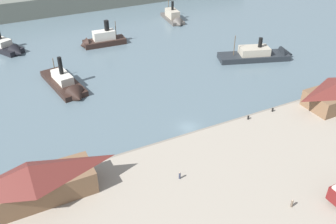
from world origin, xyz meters
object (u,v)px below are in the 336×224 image
at_px(ferry_shed_central_terminal, 32,183).
at_px(pedestrian_by_tram, 292,204).
at_px(ferry_outer_harbor, 100,40).
at_px(ferry_mid_harbor, 2,46).
at_px(mooring_post_east, 248,118).
at_px(ferry_moored_east, 67,86).
at_px(ferry_departing_north, 263,55).
at_px(pedestrian_at_waters_edge, 180,176).
at_px(ferry_moored_west, 174,18).
at_px(mooring_post_west, 273,110).

distance_m(ferry_shed_central_terminal, pedestrian_by_tram, 45.31).
distance_m(ferry_outer_harbor, ferry_mid_harbor, 33.47).
height_order(mooring_post_east, ferry_moored_east, ferry_moored_east).
height_order(ferry_shed_central_terminal, ferry_moored_east, ferry_shed_central_terminal).
distance_m(mooring_post_east, ferry_departing_north, 39.59).
xyz_separation_m(ferry_shed_central_terminal, pedestrian_at_waters_edge, (25.46, -6.90, -3.17)).
xyz_separation_m(mooring_post_east, ferry_departing_north, (27.55, 28.43, -0.25)).
relative_size(ferry_mid_harbor, ferry_moored_west, 1.41).
bearing_deg(ferry_departing_north, ferry_moored_east, 172.89).
xyz_separation_m(mooring_post_east, ferry_outer_harbor, (-16.14, 63.57, 0.18)).
xyz_separation_m(pedestrian_by_tram, mooring_post_east, (10.33, 25.81, -0.30)).
xyz_separation_m(mooring_post_east, ferry_moored_east, (-34.57, 36.18, -0.46)).
xyz_separation_m(pedestrian_at_waters_edge, ferry_mid_harbor, (-23.28, 85.58, -0.48)).
distance_m(pedestrian_at_waters_edge, ferry_outer_harbor, 74.75).
height_order(pedestrian_by_tram, mooring_post_west, pedestrian_by_tram).
bearing_deg(mooring_post_east, ferry_shed_central_terminal, -175.61).
bearing_deg(ferry_shed_central_terminal, mooring_post_east, 4.39).
height_order(ferry_shed_central_terminal, mooring_post_west, ferry_shed_central_terminal).
relative_size(pedestrian_by_tram, pedestrian_at_waters_edge, 1.05).
xyz_separation_m(ferry_shed_central_terminal, pedestrian_by_tram, (39.50, -21.98, -3.13)).
distance_m(ferry_outer_harbor, ferry_moored_west, 36.87).
relative_size(mooring_post_west, ferry_outer_harbor, 0.06).
bearing_deg(mooring_post_west, pedestrian_at_waters_edge, -161.22).
relative_size(ferry_outer_harbor, ferry_moored_west, 0.96).
height_order(mooring_post_east, ferry_departing_north, ferry_departing_north).
bearing_deg(pedestrian_by_tram, ferry_departing_north, 55.08).
relative_size(mooring_post_west, mooring_post_east, 1.00).
bearing_deg(ferry_moored_west, ferry_departing_north, -79.53).
xyz_separation_m(mooring_post_east, ferry_moored_west, (18.99, 74.74, -0.15)).
distance_m(pedestrian_at_waters_edge, ferry_moored_east, 48.01).
xyz_separation_m(ferry_shed_central_terminal, mooring_post_west, (57.34, 3.94, -3.43)).
xyz_separation_m(ferry_outer_harbor, ferry_moored_east, (-18.44, -27.38, -0.64)).
relative_size(ferry_moored_east, ferry_departing_north, 0.87).
bearing_deg(ferry_mid_harbor, ferry_moored_east, -71.32).
bearing_deg(ferry_departing_north, ferry_shed_central_terminal, -157.37).
height_order(mooring_post_east, ferry_moored_west, ferry_moored_west).
distance_m(mooring_post_west, ferry_moored_west, 75.51).
distance_m(mooring_post_east, ferry_outer_harbor, 65.58).
height_order(pedestrian_by_tram, ferry_moored_west, ferry_moored_west).
xyz_separation_m(ferry_shed_central_terminal, ferry_moored_west, (68.82, 78.57, -3.57)).
xyz_separation_m(mooring_post_east, ferry_mid_harbor, (-47.65, 74.85, -0.22)).
bearing_deg(ferry_shed_central_terminal, pedestrian_by_tram, -29.09).
relative_size(ferry_shed_central_terminal, pedestrian_at_waters_edge, 13.90).
bearing_deg(ferry_shed_central_terminal, mooring_post_west, 3.93).
xyz_separation_m(ferry_outer_harbor, ferry_mid_harbor, (-31.51, 11.29, -0.39)).
height_order(pedestrian_at_waters_edge, ferry_moored_east, ferry_moored_east).
bearing_deg(mooring_post_west, ferry_moored_east, 139.40).
bearing_deg(ferry_moored_east, mooring_post_west, -40.60).
bearing_deg(ferry_moored_east, pedestrian_by_tram, -68.64).
bearing_deg(pedestrian_at_waters_edge, ferry_departing_north, 37.03).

